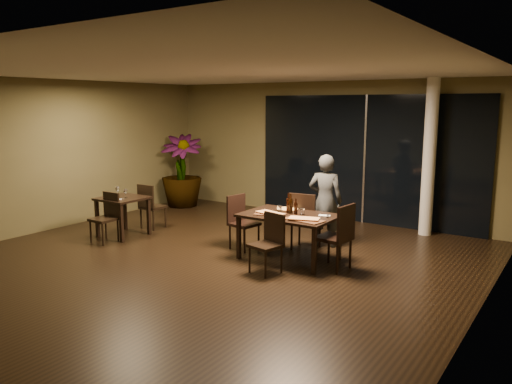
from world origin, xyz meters
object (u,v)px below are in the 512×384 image
object	(u,v)px
chair_side_far	(150,204)
side_table	(123,204)
potted_plant	(181,171)
bottle_a	(289,203)
bottle_c	(291,204)
bottle_b	(296,207)
main_table	(289,219)
diner	(325,201)
chair_side_near	(107,214)
chair_main_right	(339,234)
chair_main_left	(241,219)
chair_main_near	(269,240)
chair_main_far	(304,218)

from	to	relation	value
chair_side_far	side_table	bearing A→B (deg)	86.19
potted_plant	bottle_a	distance (m)	4.85
potted_plant	bottle_c	size ratio (longest dim) A/B	5.40
bottle_b	bottle_c	xyz separation A→B (m)	(-0.11, 0.02, 0.03)
bottle_b	main_table	bearing A→B (deg)	-146.43
main_table	diner	size ratio (longest dim) A/B	0.91
chair_side_far	bottle_c	xyz separation A→B (m)	(3.35, -0.10, 0.40)
chair_side_far	potted_plant	bearing A→B (deg)	-64.58
chair_side_near	diner	distance (m)	3.99
chair_main_right	chair_main_left	bearing A→B (deg)	-87.94
chair_main_near	chair_main_left	world-z (taller)	chair_main_left
side_table	bottle_c	size ratio (longest dim) A/B	2.43
chair_side_far	chair_side_near	bearing A→B (deg)	90.96
side_table	chair_side_far	bearing A→B (deg)	87.21
chair_main_near	diner	bearing A→B (deg)	100.08
diner	chair_side_near	bearing A→B (deg)	15.44
diner	bottle_b	xyz separation A→B (m)	(-0.04, -0.97, 0.05)
side_table	chair_main_far	bearing A→B (deg)	18.00
chair_main_left	potted_plant	xyz separation A→B (m)	(-3.37, 2.16, 0.36)
chair_main_far	diner	world-z (taller)	diner
chair_main_left	diner	distance (m)	1.53
main_table	chair_main_right	size ratio (longest dim) A/B	1.47
bottle_b	diner	bearing A→B (deg)	87.37
side_table	chair_main_far	xyz separation A→B (m)	(3.36, 1.09, -0.06)
chair_main_right	main_table	bearing A→B (deg)	-86.58
bottle_a	bottle_c	xyz separation A→B (m)	(0.04, -0.01, -0.00)
chair_side_far	chair_main_right	bearing A→B (deg)	176.13
chair_main_left	chair_side_far	xyz separation A→B (m)	(-2.33, 0.08, -0.01)
chair_side_far	bottle_b	size ratio (longest dim) A/B	3.54
potted_plant	bottle_b	world-z (taller)	potted_plant
main_table	bottle_a	bearing A→B (deg)	127.08
potted_plant	bottle_c	bearing A→B (deg)	-26.44
chair_side_far	potted_plant	xyz separation A→B (m)	(-1.03, 2.08, 0.38)
main_table	bottle_b	bearing A→B (deg)	33.57
main_table	chair_main_left	xyz separation A→B (m)	(-1.03, 0.09, -0.15)
chair_main_far	bottle_a	world-z (taller)	bottle_a
chair_main_near	potted_plant	distance (m)	5.38
diner	bottle_c	bearing A→B (deg)	66.85
main_table	potted_plant	world-z (taller)	potted_plant
main_table	bottle_c	world-z (taller)	bottle_c
diner	bottle_a	distance (m)	0.97
chair_main_right	chair_side_near	size ratio (longest dim) A/B	1.13
diner	chair_main_far	bearing A→B (deg)	54.28
side_table	bottle_b	distance (m)	3.54
potted_plant	side_table	bearing A→B (deg)	-70.03
main_table	chair_side_near	size ratio (longest dim) A/B	1.66
chair_main_right	bottle_c	size ratio (longest dim) A/B	3.11
chair_main_left	chair_main_near	bearing A→B (deg)	-117.32
bottle_a	bottle_b	size ratio (longest dim) A/B	1.27
bottle_b	bottle_c	distance (m)	0.11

